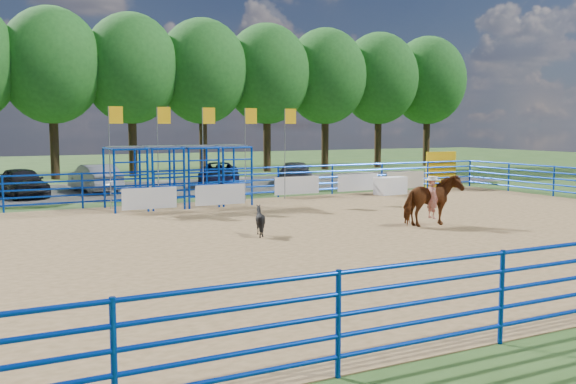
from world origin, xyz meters
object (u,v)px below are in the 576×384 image
object	(u,v)px
car_a	(22,182)
car_d	(295,173)
announcer_table	(390,186)
car_b	(95,178)
car_c	(219,174)
calf	(260,221)
horse_and_rider	(432,199)

from	to	relation	value
car_a	car_d	xyz separation A→B (m)	(14.92, 0.30, -0.07)
car_d	announcer_table	bearing A→B (deg)	124.08
car_b	car_d	world-z (taller)	car_b
car_a	car_c	size ratio (longest dim) A/B	0.87
calf	car_b	size ratio (longest dim) A/B	0.21
announcer_table	calf	world-z (taller)	calf
announcer_table	car_c	distance (m)	9.96
car_a	announcer_table	bearing A→B (deg)	-34.31
calf	car_d	distance (m)	17.98
horse_and_rider	car_c	xyz separation A→B (m)	(-1.25, 16.77, -0.27)
announcer_table	car_b	distance (m)	15.10
calf	car_d	world-z (taller)	car_d
announcer_table	car_b	bearing A→B (deg)	147.91
calf	car_a	distance (m)	16.06
car_b	car_c	world-z (taller)	car_b
car_a	car_b	size ratio (longest dim) A/B	0.96
car_a	car_d	world-z (taller)	car_a
announcer_table	car_a	world-z (taller)	car_a
horse_and_rider	car_a	distance (m)	19.76
announcer_table	calf	xyz separation A→B (m)	(-10.75, -7.86, 0.04)
horse_and_rider	car_c	bearing A→B (deg)	94.27
calf	car_a	bearing A→B (deg)	-9.41
calf	car_b	bearing A→B (deg)	-22.40
car_b	announcer_table	bearing A→B (deg)	139.22
car_a	horse_and_rider	bearing A→B (deg)	-64.64
car_b	car_c	bearing A→B (deg)	170.77
car_c	calf	bearing A→B (deg)	-85.23
horse_and_rider	car_a	xyz separation A→B (m)	(-11.58, 16.01, -0.22)
horse_and_rider	car_d	world-z (taller)	horse_and_rider
announcer_table	calf	bearing A→B (deg)	-143.82
announcer_table	car_c	xyz separation A→B (m)	(-5.99, 7.96, 0.23)
car_c	horse_and_rider	bearing A→B (deg)	-64.22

